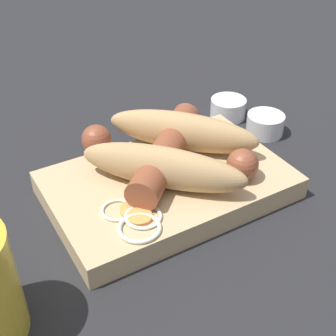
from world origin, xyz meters
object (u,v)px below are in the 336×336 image
Objects in this scene: condiment_cup_far at (228,109)px; sausage at (167,151)px; food_tray at (168,185)px; bread_roll at (173,148)px; condiment_cup_near at (265,125)px.

sausage is at bearing -149.66° from condiment_cup_far.
food_tray is at bearing -116.17° from sausage.
bread_roll is 0.18m from condiment_cup_far.
sausage is 0.18m from condiment_cup_far.
food_tray is at bearing -136.16° from bread_roll.
food_tray is 0.04m from sausage.
bread_roll is at bearing 43.84° from food_tray.
food_tray is 1.24× the size of bread_roll.
bread_roll is 0.01m from sausage.
condiment_cup_far is (0.15, 0.09, -0.04)m from bread_roll.
sausage reaches higher than condiment_cup_near.
food_tray is 5.19× the size of condiment_cup_near.
bread_roll reaches higher than sausage.
condiment_cup_far is (-0.02, 0.06, 0.00)m from condiment_cup_near.
condiment_cup_near is at bearing 11.56° from bread_roll.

